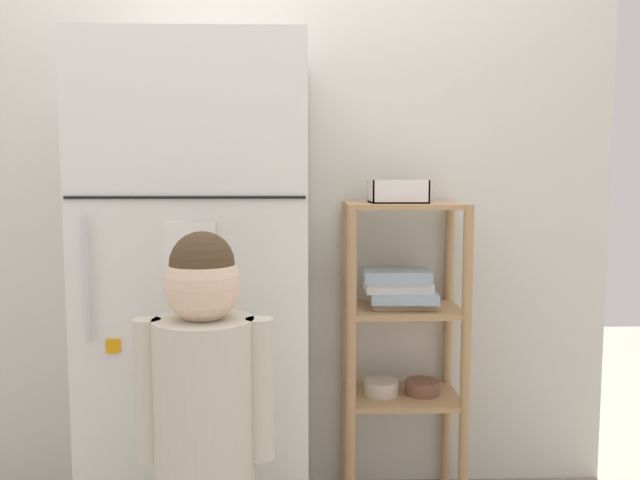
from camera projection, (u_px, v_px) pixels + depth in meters
name	position (u px, v px, depth m)	size (l,w,h in m)	color
kitchen_wall_back	(268.00, 216.00, 2.57)	(2.68, 0.03, 2.15)	silver
refrigerator	(205.00, 297.00, 2.22)	(0.69, 0.71, 1.65)	white
child_standing	(205.00, 400.00, 1.68)	(0.35, 0.26, 1.10)	#546740
pantry_shelf_unit	(402.00, 322.00, 2.43)	(0.44, 0.33, 1.13)	tan
fruit_bin	(395.00, 194.00, 2.39)	(0.20, 0.19, 0.08)	white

